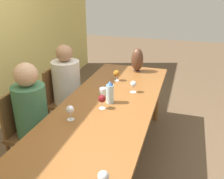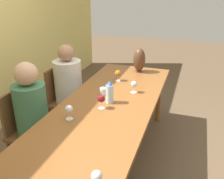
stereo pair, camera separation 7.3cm
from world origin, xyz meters
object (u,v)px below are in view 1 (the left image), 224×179
at_px(wine_glass_4, 103,177).
at_px(chair_near, 28,130).
at_px(water_bottle, 110,92).
at_px(wine_glass_2, 70,110).
at_px(water_tumbler, 103,91).
at_px(chair_far, 63,99).
at_px(vase, 137,60).
at_px(wine_glass_1, 102,99).
at_px(wine_glass_3, 117,74).
at_px(wine_glass_0, 133,84).
at_px(person_far, 68,88).
at_px(person_near, 33,116).

distance_m(wine_glass_4, chair_near, 1.41).
relative_size(water_bottle, wine_glass_2, 1.72).
relative_size(water_tumbler, chair_far, 0.09).
height_order(water_tumbler, vase, vase).
height_order(wine_glass_1, wine_glass_3, wine_glass_1).
xyz_separation_m(wine_glass_1, chair_far, (0.61, 0.76, -0.38)).
xyz_separation_m(water_tumbler, chair_far, (0.31, 0.67, -0.32)).
relative_size(wine_glass_1, chair_near, 0.16).
relative_size(vase, wine_glass_1, 2.31).
distance_m(vase, wine_glass_3, 0.45).
distance_m(water_bottle, wine_glass_0, 0.37).
bearing_deg(wine_glass_2, water_tumbler, -9.78).
distance_m(wine_glass_4, person_far, 1.89).
bearing_deg(water_bottle, chair_near, 110.97).
bearing_deg(wine_glass_2, vase, -11.38).
bearing_deg(chair_near, water_tumbler, -55.11).
relative_size(water_tumbler, person_far, 0.07).
height_order(vase, wine_glass_4, vase).
distance_m(wine_glass_0, wine_glass_1, 0.51).
distance_m(water_bottle, chair_far, 1.01).
bearing_deg(wine_glass_2, water_bottle, -28.43).
bearing_deg(water_bottle, person_near, 113.12).
bearing_deg(chair_near, vase, -32.86).
height_order(wine_glass_2, chair_far, wine_glass_2).
bearing_deg(wine_glass_4, wine_glass_3, 13.68).
relative_size(wine_glass_0, wine_glass_2, 0.98).
xyz_separation_m(vase, chair_far, (-0.55, 0.86, -0.45)).
xyz_separation_m(chair_near, person_near, (0.00, -0.08, 0.17)).
bearing_deg(person_far, person_near, 179.90).
bearing_deg(water_bottle, water_tumbler, 39.10).
bearing_deg(wine_glass_4, chair_far, 35.05).
xyz_separation_m(water_bottle, wine_glass_1, (-0.14, 0.03, -0.01)).
distance_m(vase, person_near, 1.56).
bearing_deg(wine_glass_1, person_near, 103.56).
distance_m(water_tumbler, wine_glass_3, 0.46).
bearing_deg(person_far, water_tumbler, -118.24).
relative_size(chair_far, person_near, 0.74).
bearing_deg(chair_near, wine_glass_2, -102.06).
xyz_separation_m(wine_glass_3, person_near, (-0.92, 0.60, -0.20)).
relative_size(wine_glass_2, person_near, 0.11).
relative_size(wine_glass_1, chair_far, 0.16).
bearing_deg(person_far, chair_far, 90.00).
distance_m(wine_glass_3, person_near, 1.12).
bearing_deg(wine_glass_4, wine_glass_1, 19.68).
bearing_deg(wine_glass_4, person_near, 52.08).
height_order(water_tumbler, wine_glass_3, wine_glass_3).
distance_m(wine_glass_3, chair_near, 1.21).
xyz_separation_m(wine_glass_4, chair_near, (0.80, 1.10, -0.37)).
distance_m(water_bottle, water_tumbler, 0.22).
distance_m(chair_near, chair_far, 0.78).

